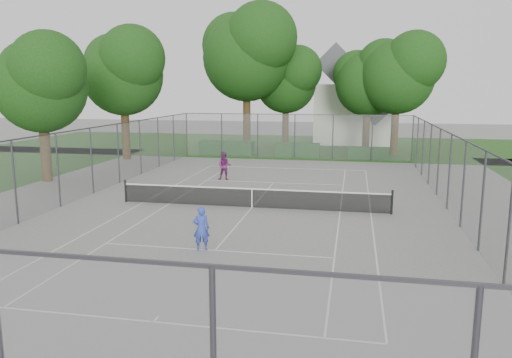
% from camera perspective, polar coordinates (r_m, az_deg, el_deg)
% --- Properties ---
extents(ground, '(120.00, 120.00, 0.00)m').
position_cam_1_polar(ground, '(23.58, -0.47, -3.30)').
color(ground, slate).
rests_on(ground, ground).
extents(grass_far, '(60.00, 20.00, 0.00)m').
position_cam_1_polar(grass_far, '(48.98, 5.66, 3.82)').
color(grass_far, '#1F4914').
rests_on(grass_far, ground).
extents(court_markings, '(11.03, 23.83, 0.01)m').
position_cam_1_polar(court_markings, '(23.58, -0.47, -3.29)').
color(court_markings, silver).
rests_on(court_markings, ground).
extents(tennis_net, '(12.87, 0.10, 1.10)m').
position_cam_1_polar(tennis_net, '(23.46, -0.47, -2.09)').
color(tennis_net, black).
rests_on(tennis_net, ground).
extents(perimeter_fence, '(18.08, 34.08, 3.52)m').
position_cam_1_polar(perimeter_fence, '(23.22, -0.48, 1.04)').
color(perimeter_fence, '#38383D').
rests_on(perimeter_fence, ground).
extents(tree_far_left, '(8.99, 8.21, 12.92)m').
position_cam_1_polar(tree_far_left, '(45.88, -0.97, 14.54)').
color(tree_far_left, '#3B2915').
rests_on(tree_far_left, ground).
extents(tree_far_midleft, '(6.57, 5.99, 9.44)m').
position_cam_1_polar(tree_far_midleft, '(47.87, 3.54, 11.47)').
color(tree_far_midleft, '#3B2915').
rests_on(tree_far_midleft, ground).
extents(tree_far_midright, '(6.44, 5.88, 9.26)m').
position_cam_1_polar(tree_far_midright, '(45.00, 12.81, 11.15)').
color(tree_far_midright, '#3B2915').
rests_on(tree_far_midright, ground).
extents(tree_far_right, '(7.03, 6.42, 10.11)m').
position_cam_1_polar(tree_far_right, '(43.57, 16.00, 11.81)').
color(tree_far_right, '#3B2915').
rests_on(tree_far_right, ground).
extents(tree_side_back, '(7.11, 6.49, 10.22)m').
position_cam_1_polar(tree_side_back, '(40.53, -14.92, 12.11)').
color(tree_side_back, '#3B2915').
rests_on(tree_side_back, ground).
extents(tree_side_front, '(6.11, 5.58, 8.79)m').
position_cam_1_polar(tree_side_front, '(32.23, -23.40, 10.37)').
color(tree_side_front, '#3B2915').
rests_on(tree_side_front, ground).
extents(hedge_left, '(4.52, 1.36, 1.13)m').
position_cam_1_polar(hedge_left, '(42.41, -3.38, 3.60)').
color(hedge_left, '#174616').
rests_on(hedge_left, ground).
extents(hedge_mid, '(3.55, 1.01, 1.12)m').
position_cam_1_polar(hedge_mid, '(41.09, 4.80, 3.35)').
color(hedge_mid, '#174616').
rests_on(hedge_mid, ground).
extents(hedge_right, '(3.07, 1.13, 0.92)m').
position_cam_1_polar(hedge_right, '(40.51, 12.67, 2.89)').
color(hedge_right, '#174616').
rests_on(hedge_right, ground).
extents(house, '(7.86, 6.09, 9.79)m').
position_cam_1_polar(house, '(51.84, 11.26, 8.40)').
color(house, silver).
rests_on(house, ground).
extents(girl_player, '(0.65, 0.53, 1.55)m').
position_cam_1_polar(girl_player, '(17.48, -6.27, -5.64)').
color(girl_player, '#3247BB').
rests_on(girl_player, ground).
extents(woman_player, '(0.88, 0.71, 1.72)m').
position_cam_1_polar(woman_player, '(30.54, -3.63, 1.48)').
color(woman_player, '#67225B').
rests_on(woman_player, ground).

